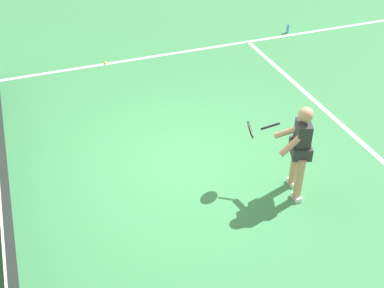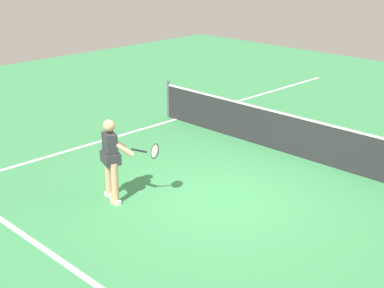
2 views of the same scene
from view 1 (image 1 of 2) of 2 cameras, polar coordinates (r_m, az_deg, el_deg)
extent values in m
plane|color=#38844C|center=(8.42, -1.31, -2.02)|extent=(27.89, 27.89, 0.00)
cube|color=white|center=(9.76, 17.09, 2.12)|extent=(8.28, 0.10, 0.01)
cube|color=white|center=(11.85, -7.99, 9.54)|extent=(0.10, 19.45, 0.01)
cube|color=#232326|center=(7.91, -21.10, -3.67)|extent=(8.80, 0.02, 0.88)
cylinder|color=tan|center=(7.60, 12.37, -4.08)|extent=(0.13, 0.13, 0.78)
cylinder|color=tan|center=(7.87, 11.87, -2.41)|extent=(0.13, 0.13, 0.78)
cube|color=white|center=(7.82, 12.04, -6.05)|extent=(0.20, 0.10, 0.08)
cube|color=white|center=(8.08, 11.57, -4.37)|extent=(0.20, 0.10, 0.08)
cube|color=#2D2D33|center=(7.35, 12.73, 0.73)|extent=(0.37, 0.29, 0.52)
cube|color=#2D2D33|center=(7.46, 12.53, -0.53)|extent=(0.47, 0.40, 0.20)
sphere|color=tan|center=(7.14, 13.14, 3.37)|extent=(0.22, 0.22, 0.22)
cylinder|color=tan|center=(7.19, 11.82, 0.17)|extent=(0.14, 0.48, 0.37)
cylinder|color=tan|center=(7.43, 11.40, 1.51)|extent=(0.40, 0.40, 0.37)
cylinder|color=black|center=(7.55, 9.10, 2.06)|extent=(0.13, 0.29, 0.14)
torus|color=black|center=(7.54, 6.81, 1.67)|extent=(0.31, 0.21, 0.28)
cylinder|color=beige|center=(7.54, 6.81, 1.67)|extent=(0.26, 0.16, 0.23)
sphere|color=#D1E533|center=(11.77, -10.08, 9.31)|extent=(0.07, 0.07, 0.07)
cylinder|color=#4C9EE5|center=(13.50, 11.11, 13.09)|extent=(0.07, 0.07, 0.24)
camera|label=2|loc=(15.52, 18.49, 31.61)|focal=52.02mm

